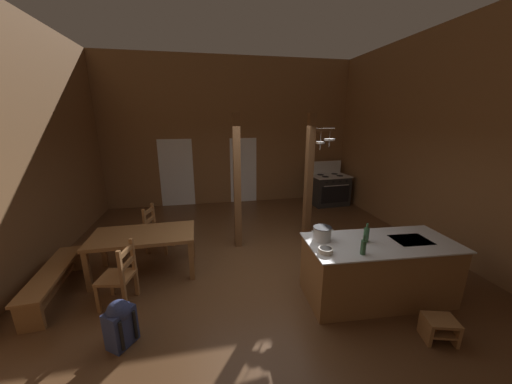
{
  "coord_description": "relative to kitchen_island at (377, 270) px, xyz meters",
  "views": [
    {
      "loc": [
        -0.88,
        -4.09,
        2.65
      ],
      "look_at": [
        0.15,
        1.1,
        1.19
      ],
      "focal_mm": 18.87,
      "sensor_mm": 36.0,
      "label": 1
    }
  ],
  "objects": [
    {
      "name": "mixing_bowl_on_counter",
      "position": [
        -0.94,
        -0.15,
        0.49
      ],
      "size": [
        0.19,
        0.19,
        0.07
      ],
      "color": "silver",
      "rests_on": "kitchen_island"
    },
    {
      "name": "support_post_center",
      "position": [
        -1.83,
        2.11,
        0.92
      ],
      "size": [
        0.14,
        0.14,
        2.75
      ],
      "color": "brown",
      "rests_on": "ground_plane"
    },
    {
      "name": "glazed_panel_back_right",
      "position": [
        -1.23,
        5.24,
        0.57
      ],
      "size": [
        0.84,
        0.01,
        2.05
      ],
      "primitive_type": "cube",
      "color": "white",
      "rests_on": "ground_plane"
    },
    {
      "name": "bottle_short_on_counter",
      "position": [
        -0.48,
        -0.28,
        0.56
      ],
      "size": [
        0.07,
        0.07,
        0.26
      ],
      "color": "#2D5638",
      "rests_on": "kitchen_island"
    },
    {
      "name": "ladderback_chair_near_window",
      "position": [
        -3.75,
        0.59,
        -0.01
      ],
      "size": [
        0.52,
        0.52,
        0.95
      ],
      "color": "olive",
      "rests_on": "ground_plane"
    },
    {
      "name": "support_post_with_pot_rack",
      "position": [
        -0.28,
        2.07,
        1.02
      ],
      "size": [
        0.63,
        0.25,
        2.75
      ],
      "color": "brown",
      "rests_on": "ground_plane"
    },
    {
      "name": "ground_plane",
      "position": [
        -1.6,
        0.95,
        -0.51
      ],
      "size": [
        8.3,
        9.39,
        0.1
      ],
      "primitive_type": "cube",
      "color": "brown"
    },
    {
      "name": "glazed_door_back_left",
      "position": [
        -3.29,
        5.24,
        0.57
      ],
      "size": [
        1.0,
        0.01,
        2.05
      ],
      "primitive_type": "cube",
      "color": "white",
      "rests_on": "ground_plane"
    },
    {
      "name": "wall_right",
      "position": [
        2.22,
        0.95,
        1.74
      ],
      "size": [
        0.14,
        9.39,
        4.4
      ],
      "primitive_type": "cube",
      "color": "brown",
      "rests_on": "ground_plane"
    },
    {
      "name": "bench_along_left_wall",
      "position": [
        -4.81,
        0.97,
        -0.15
      ],
      "size": [
        0.48,
        1.63,
        0.44
      ],
      "color": "brown",
      "rests_on": "ground_plane"
    },
    {
      "name": "dining_table",
      "position": [
        -3.56,
        1.4,
        0.19
      ],
      "size": [
        1.72,
        0.93,
        0.74
      ],
      "color": "brown",
      "rests_on": "ground_plane"
    },
    {
      "name": "backpack",
      "position": [
        -3.55,
        -0.22,
        -0.14
      ],
      "size": [
        0.38,
        0.39,
        0.6
      ],
      "color": "navy",
      "rests_on": "ground_plane"
    },
    {
      "name": "step_stool",
      "position": [
        0.26,
        -0.91,
        -0.28
      ],
      "size": [
        0.42,
        0.37,
        0.3
      ],
      "color": "olive",
      "rests_on": "ground_plane"
    },
    {
      "name": "kitchen_island",
      "position": [
        0.0,
        0.0,
        0.0
      ],
      "size": [
        2.21,
        1.08,
        0.92
      ],
      "color": "brown",
      "rests_on": "ground_plane"
    },
    {
      "name": "stove_range",
      "position": [
        1.37,
        4.44,
        0.02
      ],
      "size": [
        1.19,
        0.89,
        1.32
      ],
      "color": "#262626",
      "rests_on": "ground_plane"
    },
    {
      "name": "ladderback_chair_by_post",
      "position": [
        -3.48,
        2.24,
        -0.01
      ],
      "size": [
        0.54,
        0.54,
        0.95
      ],
      "color": "olive",
      "rests_on": "ground_plane"
    },
    {
      "name": "stockpot_on_counter",
      "position": [
        -0.82,
        0.23,
        0.56
      ],
      "size": [
        0.34,
        0.27,
        0.2
      ],
      "color": "silver",
      "rests_on": "kitchen_island"
    },
    {
      "name": "bottle_tall_on_counter",
      "position": [
        -0.23,
        0.05,
        0.57
      ],
      "size": [
        0.08,
        0.08,
        0.28
      ],
      "color": "#2D5638",
      "rests_on": "kitchen_island"
    },
    {
      "name": "wall_back",
      "position": [
        -1.6,
        5.31,
        1.74
      ],
      "size": [
        8.3,
        0.14,
        4.4
      ],
      "primitive_type": "cube",
      "color": "brown",
      "rests_on": "ground_plane"
    }
  ]
}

